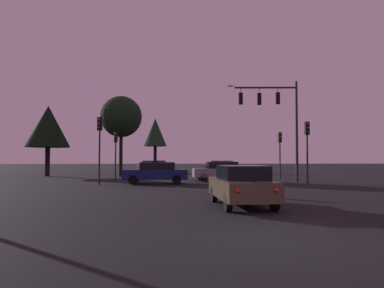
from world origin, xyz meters
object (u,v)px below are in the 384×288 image
Objects in this scene: car_nearside_lane at (242,185)px; tree_behind_sign at (155,133)px; traffic_light_corner_right at (280,146)px; car_far_lane at (223,167)px; traffic_signal_mast_arm at (276,111)px; traffic_light_median at (307,140)px; traffic_light_far_side at (100,137)px; car_crossing_right at (221,171)px; tree_center_horizon at (121,117)px; tree_left_far at (48,127)px; traffic_light_corner_left at (116,145)px; car_crossing_left at (156,172)px; car_parked_lot at (155,167)px.

car_nearside_lane is 0.55× the size of tree_behind_sign.
traffic_light_corner_right reaches higher than car_far_lane.
car_nearside_lane is 37.85m from tree_behind_sign.
traffic_light_median is at bearing -61.61° from traffic_signal_mast_arm.
traffic_light_far_side is 0.61× the size of tree_behind_sign.
car_crossing_right is 0.56× the size of tree_center_horizon.
traffic_light_corner_right is at bearing -70.95° from car_far_lane.
tree_behind_sign is at bearing 56.25° from tree_left_far.
traffic_light_far_side is 1.11× the size of car_nearside_lane.
traffic_light_corner_left is at bearing -137.78° from car_far_lane.
car_crossing_left and car_far_lane have the same top height.
car_nearside_lane is (-6.72, -16.87, -2.11)m from traffic_light_corner_right.
traffic_light_far_side is 0.65× the size of tree_left_far.
car_far_lane is (3.21, 27.05, 0.00)m from car_nearside_lane.
traffic_light_corner_left is at bearing -102.57° from car_parked_lot.
traffic_light_corner_right is at bearing 68.28° from car_nearside_lane.
tree_center_horizon is (-0.16, 10.60, 2.64)m from traffic_light_far_side.
traffic_light_corner_right is 22.63m from tree_left_far.
tree_behind_sign is (-5.24, 37.19, 4.70)m from car_nearside_lane.
tree_center_horizon is at bearing -99.01° from tree_behind_sign.
traffic_light_corner_right is 0.54× the size of tree_behind_sign.
car_crossing_right is (-5.56, -2.43, -2.11)m from traffic_light_corner_right.
traffic_light_median is at bearing -36.34° from car_crossing_right.
car_parked_lot is at bearing 99.43° from car_nearside_lane.
traffic_light_far_side is at bearing -170.39° from traffic_signal_mast_arm.
car_nearside_lane is 29.74m from car_parked_lot.
tree_left_far is at bearing 123.22° from traffic_light_far_side.
traffic_light_corner_left is 0.89× the size of traffic_light_far_side.
tree_behind_sign is (-0.37, 7.86, 4.70)m from car_parked_lot.
car_crossing_left is (-10.52, -5.22, -2.11)m from traffic_light_corner_right.
tree_behind_sign is 1.07× the size of tree_left_far.
car_far_lane and car_parked_lot have the same top height.
traffic_signal_mast_arm is at bearing -66.59° from tree_behind_sign.
car_nearside_lane is 0.94× the size of car_parked_lot.
car_far_lane is at bearing 27.17° from tree_center_horizon.
traffic_light_far_side is at bearing 178.37° from traffic_light_median.
car_nearside_lane is 0.93× the size of car_crossing_right.
traffic_signal_mast_arm is at bearing 118.39° from traffic_light_median.
car_crossing_left is 1.01× the size of car_far_lane.
traffic_light_far_side is 9.77m from car_crossing_right.
car_crossing_left is at bearing 12.26° from traffic_light_far_side.
car_nearside_lane is at bearing -81.98° from tree_behind_sign.
tree_left_far reaches higher than traffic_light_corner_right.
tree_center_horizon is at bearing 90.89° from traffic_light_far_side.
car_crossing_right is (1.16, 14.45, 0.00)m from car_nearside_lane.
traffic_signal_mast_arm is at bearing -19.54° from car_crossing_right.
traffic_light_far_side is at bearing -157.09° from traffic_light_corner_right.
traffic_light_corner_right is (14.28, -0.41, -0.00)m from traffic_light_corner_left.
tree_center_horizon reaches higher than traffic_light_far_side.
traffic_light_median reaches higher than car_far_lane.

